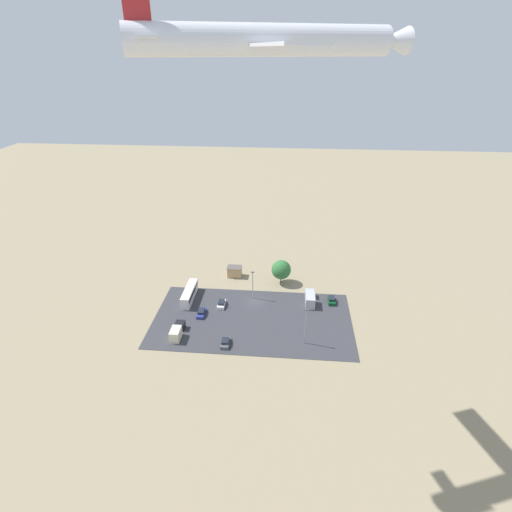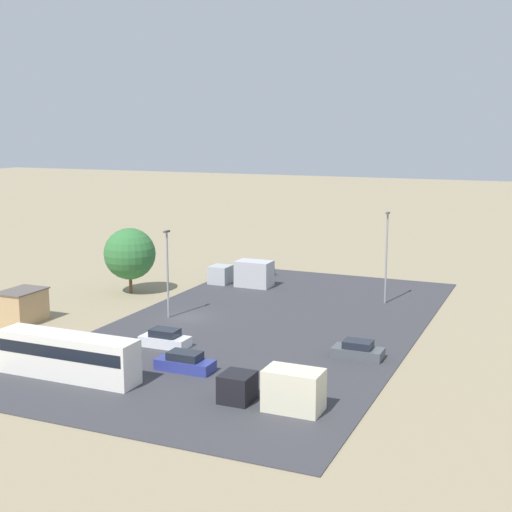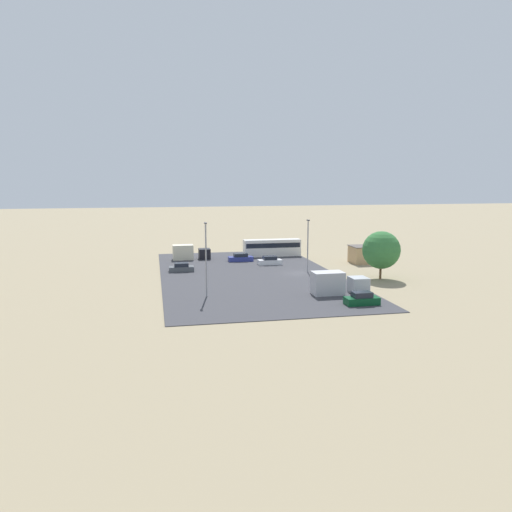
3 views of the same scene
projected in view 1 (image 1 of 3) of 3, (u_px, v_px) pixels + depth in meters
name	position (u px, v px, depth m)	size (l,w,h in m)	color
ground_plane	(255.00, 302.00, 112.59)	(400.00, 400.00, 0.00)	gray
parking_lot_surface	(252.00, 319.00, 105.25)	(51.96, 28.25, 0.08)	#38383D
shed_building	(235.00, 272.00, 124.85)	(4.50, 3.30, 3.21)	tan
bus	(189.00, 293.00, 113.11)	(2.45, 11.47, 3.37)	silver
parked_car_0	(225.00, 342.00, 96.00)	(1.99, 4.12, 1.45)	#4C5156
parked_car_1	(221.00, 304.00, 110.52)	(1.92, 4.30, 1.55)	silver
parked_car_2	(201.00, 313.00, 106.85)	(1.87, 4.61, 1.49)	navy
parked_car_3	(332.00, 300.00, 112.16)	(1.89, 4.21, 1.60)	#0C4723
parked_truck_0	(310.00, 299.00, 111.38)	(2.60, 7.69, 3.07)	#ADB2B7
parked_truck_1	(177.00, 332.00, 98.57)	(2.33, 7.17, 2.84)	black
tree_near_shed	(281.00, 270.00, 119.86)	(5.86, 5.86, 7.51)	brown
light_pole_lot_centre	(253.00, 284.00, 111.96)	(0.90, 0.28, 8.74)	gray
light_pole_lot_edge	(306.00, 325.00, 94.32)	(0.90, 0.28, 9.84)	gray
airplane	(274.00, 40.00, 47.94)	(34.81, 29.16, 8.54)	white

